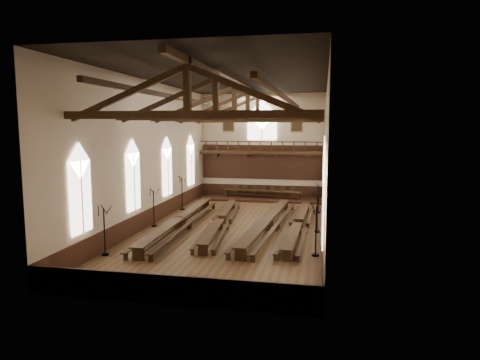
{
  "coord_description": "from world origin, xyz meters",
  "views": [
    {
      "loc": [
        5.84,
        -28.0,
        6.9
      ],
      "look_at": [
        0.08,
        1.5,
        3.11
      ],
      "focal_mm": 32.0,
      "sensor_mm": 36.0,
      "label": 1
    }
  ],
  "objects_px": {
    "refectory_row_a": "(180,220)",
    "candelabrum_left_mid": "(154,215)",
    "refectory_row_c": "(268,221)",
    "high_table": "(262,191)",
    "refectory_row_d": "(298,223)",
    "refectory_row_b": "(220,220)",
    "candelabrum_right_far": "(318,204)",
    "candelabrum_left_near": "(105,240)",
    "candelabrum_left_far": "(182,200)",
    "candelabrum_right_near": "(316,240)",
    "dais": "(262,199)",
    "candelabrum_right_mid": "(317,220)"
  },
  "relations": [
    {
      "from": "refectory_row_c",
      "to": "candelabrum_left_far",
      "type": "distance_m",
      "value": 9.51
    },
    {
      "from": "candelabrum_left_far",
      "to": "candelabrum_right_mid",
      "type": "bearing_deg",
      "value": -26.51
    },
    {
      "from": "refectory_row_c",
      "to": "candelabrum_left_near",
      "type": "distance_m",
      "value": 10.83
    },
    {
      "from": "refectory_row_c",
      "to": "high_table",
      "type": "xyz_separation_m",
      "value": [
        -2.03,
        11.45,
        0.22
      ]
    },
    {
      "from": "refectory_row_d",
      "to": "candelabrum_right_far",
      "type": "distance_m",
      "value": 6.35
    },
    {
      "from": "dais",
      "to": "candelabrum_left_near",
      "type": "xyz_separation_m",
      "value": [
        -5.81,
        -18.91,
        0.73
      ]
    },
    {
      "from": "refectory_row_b",
      "to": "refectory_row_c",
      "type": "bearing_deg",
      "value": -1.99
    },
    {
      "from": "dais",
      "to": "candelabrum_left_far",
      "type": "bearing_deg",
      "value": -133.7
    },
    {
      "from": "candelabrum_left_mid",
      "to": "candelabrum_right_far",
      "type": "relative_size",
      "value": 1.12
    },
    {
      "from": "refectory_row_c",
      "to": "candelabrum_left_far",
      "type": "height_order",
      "value": "candelabrum_left_far"
    },
    {
      "from": "high_table",
      "to": "candelabrum_right_far",
      "type": "distance_m",
      "value": 7.42
    },
    {
      "from": "refectory_row_b",
      "to": "high_table",
      "type": "relative_size",
      "value": 1.84
    },
    {
      "from": "candelabrum_right_far",
      "to": "refectory_row_b",
      "type": "bearing_deg",
      "value": -137.11
    },
    {
      "from": "candelabrum_left_far",
      "to": "candelabrum_right_mid",
      "type": "xyz_separation_m",
      "value": [
        11.1,
        -5.54,
        -0.07
      ]
    },
    {
      "from": "high_table",
      "to": "candelabrum_right_far",
      "type": "xyz_separation_m",
      "value": [
        5.29,
        -5.21,
        -0.07
      ]
    },
    {
      "from": "refectory_row_b",
      "to": "refectory_row_d",
      "type": "height_order",
      "value": "refectory_row_d"
    },
    {
      "from": "candelabrum_left_far",
      "to": "candelabrum_right_near",
      "type": "relative_size",
      "value": 1.0
    },
    {
      "from": "refectory_row_d",
      "to": "refectory_row_b",
      "type": "bearing_deg",
      "value": 178.9
    },
    {
      "from": "candelabrum_left_mid",
      "to": "refectory_row_a",
      "type": "bearing_deg",
      "value": -6.16
    },
    {
      "from": "refectory_row_b",
      "to": "candelabrum_right_far",
      "type": "height_order",
      "value": "candelabrum_right_far"
    },
    {
      "from": "candelabrum_right_far",
      "to": "refectory_row_a",
      "type": "bearing_deg",
      "value": -142.07
    },
    {
      "from": "refectory_row_c",
      "to": "candelabrum_left_mid",
      "type": "xyz_separation_m",
      "value": [
        -7.85,
        -0.68,
        0.24
      ]
    },
    {
      "from": "candelabrum_right_near",
      "to": "candelabrum_right_far",
      "type": "distance_m",
      "value": 11.64
    },
    {
      "from": "dais",
      "to": "candelabrum_left_near",
      "type": "distance_m",
      "value": 19.8
    },
    {
      "from": "high_table",
      "to": "candelabrum_right_far",
      "type": "bearing_deg",
      "value": -44.59
    },
    {
      "from": "refectory_row_a",
      "to": "refectory_row_d",
      "type": "height_order",
      "value": "refectory_row_a"
    },
    {
      "from": "candelabrum_right_mid",
      "to": "candelabrum_right_far",
      "type": "relative_size",
      "value": 1.09
    },
    {
      "from": "high_table",
      "to": "candelabrum_left_near",
      "type": "height_order",
      "value": "candelabrum_left_near"
    },
    {
      "from": "refectory_row_c",
      "to": "refectory_row_d",
      "type": "height_order",
      "value": "refectory_row_c"
    },
    {
      "from": "refectory_row_a",
      "to": "dais",
      "type": "xyz_separation_m",
      "value": [
        3.86,
        12.34,
        -0.49
      ]
    },
    {
      "from": "candelabrum_left_near",
      "to": "candelabrum_left_far",
      "type": "height_order",
      "value": "candelabrum_left_far"
    },
    {
      "from": "high_table",
      "to": "candelabrum_left_near",
      "type": "distance_m",
      "value": 19.78
    },
    {
      "from": "candelabrum_right_near",
      "to": "candelabrum_right_mid",
      "type": "relative_size",
      "value": 1.09
    },
    {
      "from": "refectory_row_c",
      "to": "candelabrum_left_far",
      "type": "xyz_separation_m",
      "value": [
        -7.85,
        5.37,
        0.29
      ]
    },
    {
      "from": "candelabrum_right_near",
      "to": "refectory_row_a",
      "type": "bearing_deg",
      "value": 153.8
    },
    {
      "from": "refectory_row_a",
      "to": "candelabrum_right_near",
      "type": "height_order",
      "value": "candelabrum_right_near"
    },
    {
      "from": "refectory_row_a",
      "to": "candelabrum_right_far",
      "type": "height_order",
      "value": "candelabrum_right_far"
    },
    {
      "from": "candelabrum_right_near",
      "to": "candelabrum_right_mid",
      "type": "height_order",
      "value": "candelabrum_right_near"
    },
    {
      "from": "candelabrum_right_mid",
      "to": "candelabrum_right_far",
      "type": "xyz_separation_m",
      "value": [
        -0.0,
        6.41,
        -0.07
      ]
    },
    {
      "from": "refectory_row_a",
      "to": "candelabrum_left_mid",
      "type": "relative_size",
      "value": 5.58
    },
    {
      "from": "candelabrum_left_far",
      "to": "refectory_row_a",
      "type": "bearing_deg",
      "value": -72.72
    },
    {
      "from": "candelabrum_right_far",
      "to": "refectory_row_c",
      "type": "bearing_deg",
      "value": -117.53
    },
    {
      "from": "high_table",
      "to": "candelabrum_right_near",
      "type": "xyz_separation_m",
      "value": [
        5.29,
        -16.85,
        0.07
      ]
    },
    {
      "from": "refectory_row_b",
      "to": "candelabrum_left_mid",
      "type": "xyz_separation_m",
      "value": [
        -4.51,
        -0.8,
        0.32
      ]
    },
    {
      "from": "candelabrum_right_near",
      "to": "refectory_row_c",
      "type": "bearing_deg",
      "value": 121.09
    },
    {
      "from": "candelabrum_right_near",
      "to": "candelabrum_left_near",
      "type": "bearing_deg",
      "value": -169.48
    },
    {
      "from": "candelabrum_right_near",
      "to": "refectory_row_b",
      "type": "bearing_deg",
      "value": 140.11
    },
    {
      "from": "refectory_row_c",
      "to": "refectory_row_d",
      "type": "bearing_deg",
      "value": 0.37
    },
    {
      "from": "refectory_row_d",
      "to": "candelabrum_left_far",
      "type": "distance_m",
      "value": 11.24
    },
    {
      "from": "candelabrum_left_far",
      "to": "high_table",
      "type": "bearing_deg",
      "value": 46.3
    }
  ]
}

